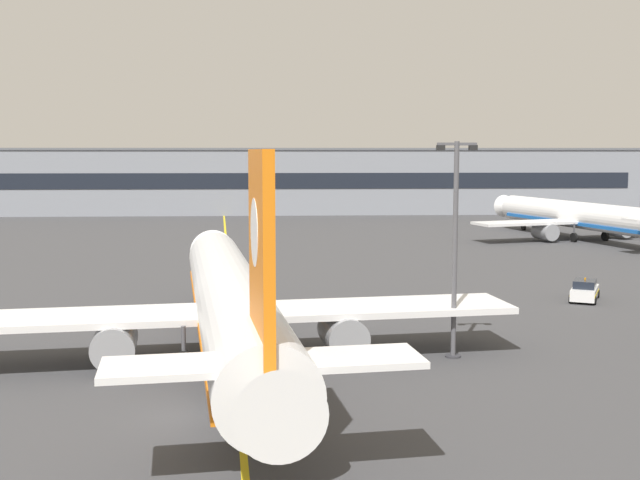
{
  "coord_description": "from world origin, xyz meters",
  "views": [
    {
      "loc": [
        3.75,
        -34.11,
        11.59
      ],
      "look_at": [
        6.37,
        12.93,
        6.29
      ],
      "focal_mm": 44.61,
      "sensor_mm": 36.0,
      "label": 1
    }
  ],
  "objects_px": {
    "airliner_foreground": "(231,303)",
    "safety_cone_by_nose_gear": "(266,301)",
    "airliner_background": "(582,216)",
    "service_car_fourth": "(585,291)",
    "apron_lamp_post": "(455,245)"
  },
  "relations": [
    {
      "from": "airliner_foreground",
      "to": "service_car_fourth",
      "type": "xyz_separation_m",
      "value": [
        26.43,
        16.86,
        -2.6
      ]
    },
    {
      "from": "airliner_background",
      "to": "service_car_fourth",
      "type": "bearing_deg",
      "value": -111.0
    },
    {
      "from": "airliner_foreground",
      "to": "airliner_background",
      "type": "xyz_separation_m",
      "value": [
        42.3,
        58.21,
        -0.26
      ]
    },
    {
      "from": "airliner_foreground",
      "to": "safety_cone_by_nose_gear",
      "type": "distance_m",
      "value": 17.2
    },
    {
      "from": "service_car_fourth",
      "to": "safety_cone_by_nose_gear",
      "type": "distance_m",
      "value": 24.73
    },
    {
      "from": "service_car_fourth",
      "to": "safety_cone_by_nose_gear",
      "type": "relative_size",
      "value": 8.29
    },
    {
      "from": "service_car_fourth",
      "to": "airliner_background",
      "type": "bearing_deg",
      "value": 69.0
    },
    {
      "from": "safety_cone_by_nose_gear",
      "to": "airliner_foreground",
      "type": "bearing_deg",
      "value": -95.75
    },
    {
      "from": "apron_lamp_post",
      "to": "service_car_fourth",
      "type": "bearing_deg",
      "value": 49.32
    },
    {
      "from": "airliner_foreground",
      "to": "service_car_fourth",
      "type": "relative_size",
      "value": 9.09
    },
    {
      "from": "safety_cone_by_nose_gear",
      "to": "airliner_background",
      "type": "bearing_deg",
      "value": 45.54
    },
    {
      "from": "apron_lamp_post",
      "to": "service_car_fourth",
      "type": "distance_m",
      "value": 22.2
    },
    {
      "from": "airliner_foreground",
      "to": "airliner_background",
      "type": "relative_size",
      "value": 1.1
    },
    {
      "from": "airliner_background",
      "to": "apron_lamp_post",
      "type": "bearing_deg",
      "value": -117.4
    },
    {
      "from": "airliner_background",
      "to": "safety_cone_by_nose_gear",
      "type": "bearing_deg",
      "value": -134.46
    }
  ]
}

